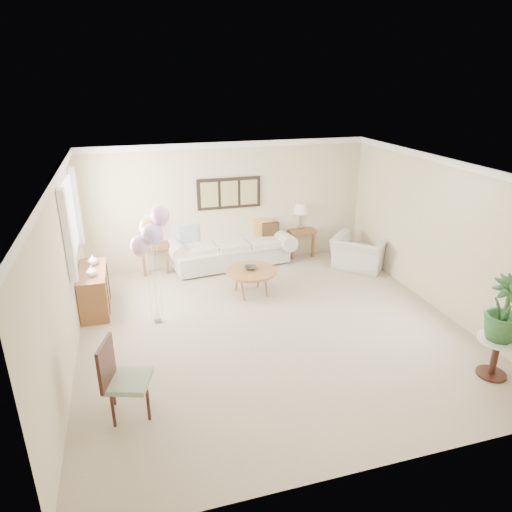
# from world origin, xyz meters

# --- Properties ---
(ground_plane) EXTENTS (6.00, 6.00, 0.00)m
(ground_plane) POSITION_xyz_m (0.00, 0.00, 0.00)
(ground_plane) COLOR #B8A68F
(room_shell) EXTENTS (6.04, 6.04, 2.60)m
(room_shell) POSITION_xyz_m (-0.11, 0.09, 1.63)
(room_shell) COLOR beige
(room_shell) RESTS_ON ground
(wall_art_triptych) EXTENTS (1.35, 0.06, 0.65)m
(wall_art_triptych) POSITION_xyz_m (0.00, 2.96, 1.55)
(wall_art_triptych) COLOR black
(wall_art_triptych) RESTS_ON ground
(sofa) EXTENTS (2.79, 1.28, 0.99)m
(sofa) POSITION_xyz_m (-0.03, 2.92, 0.39)
(sofa) COLOR beige
(sofa) RESTS_ON ground
(end_table_left) EXTENTS (0.58, 0.53, 0.64)m
(end_table_left) POSITION_xyz_m (-1.62, 2.92, 0.53)
(end_table_left) COLOR brown
(end_table_left) RESTS_ON ground
(end_table_right) EXTENTS (0.59, 0.53, 0.64)m
(end_table_right) POSITION_xyz_m (1.62, 2.98, 0.54)
(end_table_right) COLOR brown
(end_table_right) RESTS_ON ground
(lamp_left) EXTENTS (0.36, 0.36, 0.63)m
(lamp_left) POSITION_xyz_m (-1.62, 2.92, 1.12)
(lamp_left) COLOR gray
(lamp_left) RESTS_ON end_table_left
(lamp_right) EXTENTS (0.32, 0.32, 0.57)m
(lamp_right) POSITION_xyz_m (1.62, 2.98, 1.08)
(lamp_right) COLOR gray
(lamp_right) RESTS_ON end_table_right
(coffee_table) EXTENTS (0.95, 0.95, 0.48)m
(coffee_table) POSITION_xyz_m (0.02, 1.33, 0.44)
(coffee_table) COLOR #955E36
(coffee_table) RESTS_ON ground
(decor_bowl) EXTENTS (0.29, 0.29, 0.06)m
(decor_bowl) POSITION_xyz_m (0.01, 1.37, 0.51)
(decor_bowl) COLOR #2F2923
(decor_bowl) RESTS_ON coffee_table
(armchair) EXTENTS (1.40, 1.40, 0.68)m
(armchair) POSITION_xyz_m (2.55, 1.91, 0.34)
(armchair) COLOR beige
(armchair) RESTS_ON ground
(side_table) EXTENTS (0.53, 0.53, 0.58)m
(side_table) POSITION_xyz_m (2.49, -2.01, 0.44)
(side_table) COLOR silver
(side_table) RESTS_ON ground
(potted_plant) EXTENTS (0.52, 0.52, 0.87)m
(potted_plant) POSITION_xyz_m (2.49, -2.01, 1.01)
(potted_plant) COLOR #224A28
(potted_plant) RESTS_ON side_table
(accent_chair) EXTENTS (0.62, 0.62, 1.02)m
(accent_chair) POSITION_xyz_m (-2.34, -1.40, 0.53)
(accent_chair) COLOR gray
(accent_chair) RESTS_ON ground
(credenza) EXTENTS (0.46, 1.20, 0.74)m
(credenza) POSITION_xyz_m (-2.76, 1.50, 0.37)
(credenza) COLOR brown
(credenza) RESTS_ON ground
(vase_white) EXTENTS (0.22, 0.22, 0.18)m
(vase_white) POSITION_xyz_m (-2.74, 1.25, 0.83)
(vase_white) COLOR silver
(vase_white) RESTS_ON credenza
(vase_sage) EXTENTS (0.23, 0.23, 0.19)m
(vase_sage) POSITION_xyz_m (-2.74, 1.75, 0.83)
(vase_sage) COLOR #A9AFA4
(vase_sage) RESTS_ON credenza
(balloon_cluster) EXTENTS (0.64, 0.58, 1.98)m
(balloon_cluster) POSITION_xyz_m (-1.76, 0.71, 1.58)
(balloon_cluster) COLOR gray
(balloon_cluster) RESTS_ON ground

